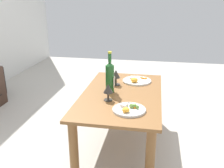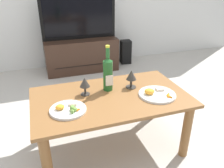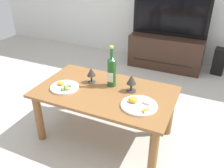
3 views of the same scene
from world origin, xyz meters
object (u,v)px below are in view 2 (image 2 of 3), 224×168
Objects in this scene: dining_table at (111,106)px; wine_bottle at (108,73)px; dinner_plate_left at (68,109)px; dinner_plate_right at (156,94)px; tv_stand at (81,54)px; floor_speaker at (126,52)px; tv_screen at (79,17)px; goblet_left at (85,83)px; goblet_right at (131,76)px.

dining_table is 0.26m from wine_bottle.
dinner_plate_right is (0.69, 0.00, 0.00)m from dinner_plate_left.
tv_stand reaches higher than floor_speaker.
dining_table reaches higher than floor_speaker.
dinner_plate_left is (-0.48, -1.95, -0.29)m from tv_screen.
dinner_plate_left reaches higher than dining_table.
dinner_plate_right reaches higher than dinner_plate_left.
dining_table is 1.86m from tv_stand.
dinner_plate_right is (0.20, -1.95, 0.27)m from tv_stand.
floor_speaker is (0.76, 0.05, -0.05)m from tv_stand.
dinner_plate_left is at bearing -148.90° from wine_bottle.
tv_screen is 1.79m from goblet_left.
tv_screen reaches higher than floor_speaker.
dining_table is at bearing -94.22° from tv_screen.
floor_speaker is (0.89, 1.89, -0.22)m from dining_table.
dining_table is 0.27m from goblet_left.
tv_stand is at bearing 79.81° from goblet_left.
tv_screen is 2.03m from dinner_plate_left.
dinner_plate_left is (-0.36, -0.22, -0.14)m from wine_bottle.
dinner_plate_right is (0.20, -1.95, -0.29)m from tv_screen.
dinner_plate_right is (0.13, -0.19, -0.09)m from goblet_right.
wine_bottle is 2.58× the size of goblet_left.
dinner_plate_right is at bearing -20.12° from goblet_left.
wine_bottle is 0.44m from dinner_plate_left.
dinner_plate_right is (0.34, -0.10, 0.10)m from dining_table.
floor_speaker is 1.32× the size of dinner_plate_right.
wine_bottle reaches higher than tv_stand.
floor_speaker is at bearing 59.29° from goblet_left.
tv_stand is 4.22× the size of dinner_plate_left.
wine_bottle is 0.41m from dinner_plate_right.
goblet_left is (-0.32, -1.75, -0.20)m from tv_screen.
goblet_left is (-0.32, -1.76, 0.35)m from tv_stand.
goblet_right reaches higher than dining_table.
wine_bottle is 2.43× the size of goblet_right.
floor_speaker is 1.51× the size of dinner_plate_left.
goblet_left reaches higher than tv_stand.
dinner_plate_left is 0.88× the size of dinner_plate_right.
wine_bottle reaches higher than goblet_left.
tv_screen is 1.77m from goblet_right.
tv_screen is at bearing 92.35° from goblet_right.
dinner_plate_right reaches higher than tv_stand.
goblet_right reaches higher than dinner_plate_left.
floor_speaker is at bearing 3.86° from tv_screen.
tv_stand is 7.44× the size of goblet_left.
wine_bottle reaches higher than goblet_right.
goblet_left reaches higher than floor_speaker.
dinner_plate_left reaches higher than tv_stand.
wine_bottle reaches higher than floor_speaker.
tv_stand is 7.01× the size of goblet_right.
floor_speaker is 2.10m from dinner_plate_right.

